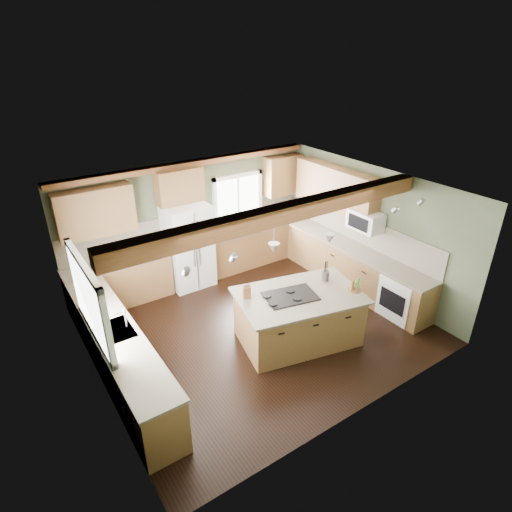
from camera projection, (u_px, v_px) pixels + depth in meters
floor at (257, 326)px, 7.95m from camera, size 5.60×5.60×0.00m
ceiling at (257, 192)px, 6.77m from camera, size 5.60×5.60×0.00m
wall_back at (192, 220)px, 9.21m from camera, size 5.60×0.00×5.60m
wall_left at (91, 317)px, 5.97m from camera, size 0.00×5.00×5.00m
wall_right at (370, 229)px, 8.76m from camera, size 0.00×5.00×5.00m
ceiling_beam at (283, 213)px, 6.31m from camera, size 5.55×0.26×0.26m
soffit_trim at (190, 164)px, 8.58m from camera, size 5.55×0.20×0.10m
backsplash_back at (192, 224)px, 9.24m from camera, size 5.58×0.03×0.58m
backsplash_right at (367, 232)px, 8.83m from camera, size 0.03×3.70×0.58m
base_cab_back_left at (120, 283)px, 8.49m from camera, size 2.02×0.60×0.88m
counter_back_left at (117, 263)px, 8.28m from camera, size 2.06×0.64×0.04m
base_cab_back_right at (257, 244)px, 10.12m from camera, size 2.62×0.60×0.88m
counter_back_right at (257, 226)px, 9.91m from camera, size 2.66×0.64×0.04m
base_cab_left at (120, 356)px, 6.54m from camera, size 0.60×3.70×0.88m
counter_left at (115, 331)px, 6.34m from camera, size 0.64×3.74×0.04m
base_cab_right at (353, 269)px, 9.03m from camera, size 0.60×3.70×0.88m
counter_right at (355, 249)px, 8.82m from camera, size 0.64×3.74×0.04m
upper_cab_back_left at (95, 212)px, 7.80m from camera, size 1.40×0.35×0.90m
upper_cab_over_fridge at (179, 186)px, 8.55m from camera, size 0.96×0.35×0.70m
upper_cab_right at (336, 189)px, 9.04m from camera, size 0.35×2.20×0.90m
upper_cab_back_corner at (283, 175)px, 9.93m from camera, size 0.90×0.35×0.90m
window_left at (88, 300)px, 5.90m from camera, size 0.04×1.60×1.05m
window_back at (237, 199)px, 9.66m from camera, size 1.10×0.04×1.00m
sink at (115, 331)px, 6.33m from camera, size 0.50×0.65×0.03m
faucet at (126, 319)px, 6.36m from camera, size 0.02×0.02×0.28m
dishwasher at (152, 410)px, 5.59m from camera, size 0.60×0.60×0.84m
oven at (403, 297)px, 8.07m from camera, size 0.60×0.72×0.84m
microwave at (365, 221)px, 8.50m from camera, size 0.40×0.70×0.38m
pendant_left at (274, 248)px, 6.62m from camera, size 0.18×0.18×0.16m
pendant_right at (329, 239)px, 6.94m from camera, size 0.18×0.18×0.16m
refrigerator at (188, 246)px, 8.96m from camera, size 0.90×0.74×1.80m
island at (298, 318)px, 7.43m from camera, size 2.18×1.61×0.88m
island_top at (299, 296)px, 7.22m from camera, size 2.34×1.76×0.04m
cooktop at (291, 296)px, 7.16m from camera, size 0.96×0.74×0.02m
knife_block at (247, 292)px, 7.08m from camera, size 0.15×0.14×0.21m
utensil_crock at (325, 276)px, 7.61m from camera, size 0.15×0.15×0.17m
bottle_tray at (355, 285)px, 7.29m from camera, size 0.24×0.24×0.21m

